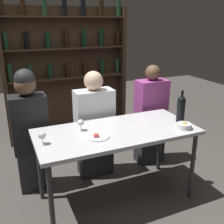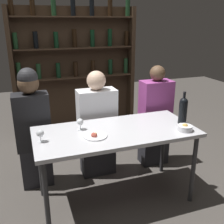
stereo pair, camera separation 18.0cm
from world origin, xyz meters
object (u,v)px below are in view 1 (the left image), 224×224
wine_glass_1 (81,123)px  wine_glass_0 (42,136)px  wine_bottle (181,108)px  food_plate_0 (97,136)px  seated_person_left (30,132)px  seated_person_center (95,128)px  seated_person_right (150,118)px  snack_bowl (184,126)px

wine_glass_1 → wine_glass_0: bearing=-158.2°
wine_bottle → wine_glass_0: wine_bottle is taller
food_plate_0 → seated_person_left: seated_person_left is taller
wine_glass_0 → seated_person_center: size_ratio=0.09×
seated_person_center → seated_person_right: seated_person_right is taller
wine_glass_1 → seated_person_left: bearing=135.6°
snack_bowl → seated_person_right: seated_person_right is taller
seated_person_left → snack_bowl: bearing=-29.6°
food_plate_0 → seated_person_left: size_ratio=0.16×
wine_bottle → food_plate_0: size_ratio=1.54×
wine_glass_1 → food_plate_0: 0.24m
wine_glass_0 → seated_person_left: 0.60m
snack_bowl → seated_person_center: bearing=129.9°
wine_glass_0 → snack_bowl: (1.32, -0.20, -0.05)m
wine_glass_1 → seated_person_right: bearing=21.8°
wine_glass_1 → seated_person_right: 1.15m
wine_bottle → wine_glass_0: bearing=178.7°
food_plate_0 → wine_glass_1: bearing=112.7°
wine_glass_0 → wine_glass_1: (0.38, 0.15, -0.00)m
wine_glass_1 → snack_bowl: 1.00m
food_plate_0 → seated_person_right: 1.16m
wine_bottle → seated_person_center: size_ratio=0.27×
food_plate_0 → seated_person_center: bearing=72.4°
wine_glass_0 → wine_bottle: bearing=-1.3°
snack_bowl → food_plate_0: bearing=170.1°
wine_bottle → seated_person_left: bearing=157.3°
food_plate_0 → wine_glass_0: bearing=173.2°
wine_bottle → seated_person_right: bearing=87.7°
wine_bottle → seated_person_center: (-0.73, 0.60, -0.33)m
wine_glass_0 → wine_glass_1: bearing=21.8°
snack_bowl → seated_person_right: (0.11, 0.78, -0.20)m
wine_glass_0 → wine_glass_1: wine_glass_0 is taller
food_plate_0 → seated_person_center: (0.20, 0.63, -0.19)m
wine_glass_1 → wine_bottle: bearing=-10.4°
wine_glass_1 → snack_bowl: size_ratio=0.80×
wine_glass_0 → food_plate_0: wine_glass_0 is taller
wine_glass_1 → snack_bowl: bearing=-20.9°
seated_person_left → seated_person_center: 0.72m
snack_bowl → wine_bottle: bearing=64.5°
wine_bottle → seated_person_right: 0.69m
wine_bottle → snack_bowl: size_ratio=2.38×
wine_glass_0 → seated_person_left: bearing=94.3°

